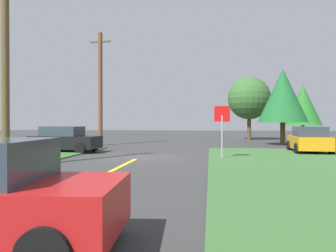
{
  "coord_description": "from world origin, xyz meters",
  "views": [
    {
      "loc": [
        3.76,
        -17.56,
        1.87
      ],
      "look_at": [
        1.03,
        3.95,
        1.64
      ],
      "focal_mm": 35.69,
      "sensor_mm": 36.0,
      "label": 1
    }
  ],
  "objects_px": {
    "utility_pole_near": "(5,54)",
    "oak_tree_right": "(303,105)",
    "stop_sign": "(222,122)",
    "utility_pole_mid": "(100,88)",
    "parked_car_near_building": "(65,139)",
    "oak_tree_left": "(283,96)",
    "pine_tree_center": "(249,98)",
    "car_on_crossroad": "(309,140)"
  },
  "relations": [
    {
      "from": "utility_pole_near",
      "to": "oak_tree_right",
      "type": "xyz_separation_m",
      "value": [
        17.45,
        21.49,
        -1.1
      ]
    },
    {
      "from": "stop_sign",
      "to": "utility_pole_mid",
      "type": "bearing_deg",
      "value": -34.05
    },
    {
      "from": "oak_tree_right",
      "to": "utility_pole_near",
      "type": "bearing_deg",
      "value": -129.07
    },
    {
      "from": "parked_car_near_building",
      "to": "utility_pole_near",
      "type": "xyz_separation_m",
      "value": [
        0.65,
        -7.06,
        3.89
      ]
    },
    {
      "from": "stop_sign",
      "to": "utility_pole_near",
      "type": "distance_m",
      "value": 10.3
    },
    {
      "from": "parked_car_near_building",
      "to": "utility_pole_mid",
      "type": "height_order",
      "value": "utility_pole_mid"
    },
    {
      "from": "stop_sign",
      "to": "oak_tree_left",
      "type": "height_order",
      "value": "oak_tree_left"
    },
    {
      "from": "stop_sign",
      "to": "parked_car_near_building",
      "type": "height_order",
      "value": "stop_sign"
    },
    {
      "from": "stop_sign",
      "to": "parked_car_near_building",
      "type": "xyz_separation_m",
      "value": [
        -9.64,
        2.85,
        -1.11
      ]
    },
    {
      "from": "oak_tree_right",
      "to": "parked_car_near_building",
      "type": "bearing_deg",
      "value": -141.44
    },
    {
      "from": "utility_pole_mid",
      "to": "parked_car_near_building",
      "type": "bearing_deg",
      "value": -91.14
    },
    {
      "from": "utility_pole_mid",
      "to": "oak_tree_left",
      "type": "distance_m",
      "value": 15.03
    },
    {
      "from": "parked_car_near_building",
      "to": "pine_tree_center",
      "type": "height_order",
      "value": "pine_tree_center"
    },
    {
      "from": "utility_pole_near",
      "to": "pine_tree_center",
      "type": "bearing_deg",
      "value": 62.11
    },
    {
      "from": "oak_tree_right",
      "to": "pine_tree_center",
      "type": "bearing_deg",
      "value": 156.45
    },
    {
      "from": "stop_sign",
      "to": "oak_tree_right",
      "type": "bearing_deg",
      "value": -105.69
    },
    {
      "from": "stop_sign",
      "to": "car_on_crossroad",
      "type": "bearing_deg",
      "value": -131.59
    },
    {
      "from": "utility_pole_near",
      "to": "pine_tree_center",
      "type": "xyz_separation_m",
      "value": [
        12.51,
        23.65,
        -0.24
      ]
    },
    {
      "from": "oak_tree_left",
      "to": "pine_tree_center",
      "type": "xyz_separation_m",
      "value": [
        -1.82,
        7.94,
        0.38
      ]
    },
    {
      "from": "stop_sign",
      "to": "oak_tree_left",
      "type": "bearing_deg",
      "value": -104.53
    },
    {
      "from": "parked_car_near_building",
      "to": "car_on_crossroad",
      "type": "xyz_separation_m",
      "value": [
        15.02,
        1.35,
        -0.0
      ]
    },
    {
      "from": "stop_sign",
      "to": "car_on_crossroad",
      "type": "xyz_separation_m",
      "value": [
        5.39,
        4.21,
        -1.11
      ]
    },
    {
      "from": "utility_pole_mid",
      "to": "utility_pole_near",
      "type": "bearing_deg",
      "value": -87.78
    },
    {
      "from": "car_on_crossroad",
      "to": "oak_tree_right",
      "type": "distance_m",
      "value": 13.72
    },
    {
      "from": "utility_pole_mid",
      "to": "stop_sign",
      "type": "bearing_deg",
      "value": -44.47
    },
    {
      "from": "parked_car_near_building",
      "to": "pine_tree_center",
      "type": "distance_m",
      "value": 21.49
    },
    {
      "from": "stop_sign",
      "to": "oak_tree_right",
      "type": "distance_m",
      "value": 19.32
    },
    {
      "from": "utility_pole_near",
      "to": "oak_tree_left",
      "type": "relative_size",
      "value": 1.46
    },
    {
      "from": "oak_tree_left",
      "to": "oak_tree_right",
      "type": "distance_m",
      "value": 6.59
    },
    {
      "from": "utility_pole_near",
      "to": "utility_pole_mid",
      "type": "bearing_deg",
      "value": 92.22
    },
    {
      "from": "parked_car_near_building",
      "to": "oak_tree_right",
      "type": "xyz_separation_m",
      "value": [
        18.11,
        14.43,
        2.78
      ]
    },
    {
      "from": "car_on_crossroad",
      "to": "oak_tree_left",
      "type": "relative_size",
      "value": 0.62
    },
    {
      "from": "utility_pole_near",
      "to": "pine_tree_center",
      "type": "height_order",
      "value": "utility_pole_near"
    },
    {
      "from": "car_on_crossroad",
      "to": "utility_pole_near",
      "type": "xyz_separation_m",
      "value": [
        -14.37,
        -8.41,
        3.89
      ]
    },
    {
      "from": "stop_sign",
      "to": "oak_tree_left",
      "type": "relative_size",
      "value": 0.43
    },
    {
      "from": "stop_sign",
      "to": "car_on_crossroad",
      "type": "height_order",
      "value": "stop_sign"
    },
    {
      "from": "utility_pole_near",
      "to": "pine_tree_center",
      "type": "relative_size",
      "value": 1.36
    },
    {
      "from": "parked_car_near_building",
      "to": "car_on_crossroad",
      "type": "relative_size",
      "value": 1.12
    },
    {
      "from": "parked_car_near_building",
      "to": "stop_sign",
      "type": "bearing_deg",
      "value": -11.89
    },
    {
      "from": "car_on_crossroad",
      "to": "utility_pole_near",
      "type": "height_order",
      "value": "utility_pole_near"
    },
    {
      "from": "parked_car_near_building",
      "to": "oak_tree_left",
      "type": "distance_m",
      "value": 17.61
    },
    {
      "from": "utility_pole_near",
      "to": "oak_tree_left",
      "type": "xyz_separation_m",
      "value": [
        14.33,
        15.71,
        -0.62
      ]
    }
  ]
}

